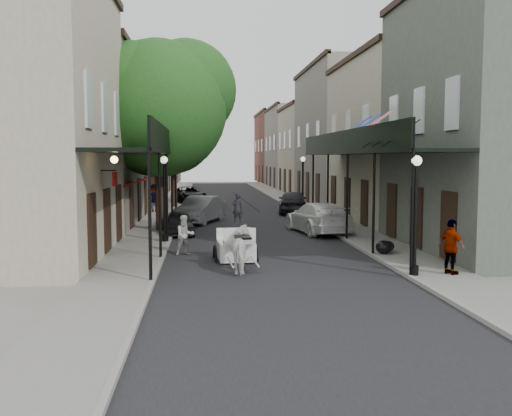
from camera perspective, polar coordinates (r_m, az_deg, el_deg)
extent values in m
plane|color=gray|center=(19.48, 1.94, -6.09)|extent=(140.00, 140.00, 0.00)
cube|color=black|center=(39.21, -1.74, -0.45)|extent=(8.00, 90.00, 0.01)
cube|color=gray|center=(39.22, -9.05, -0.43)|extent=(2.20, 90.00, 0.12)
cube|color=gray|center=(39.83, 5.46, -0.31)|extent=(2.20, 90.00, 0.12)
cube|color=#BBB396|center=(49.37, -12.57, 6.66)|extent=(5.00, 80.00, 10.50)
cube|color=gray|center=(50.20, 7.43, 6.71)|extent=(5.00, 80.00, 10.50)
cube|color=black|center=(26.09, -11.03, 5.48)|extent=(2.20, 18.00, 0.12)
cube|color=black|center=(26.01, -8.73, 6.62)|extent=(0.06, 18.00, 1.00)
cylinder|color=black|center=(17.11, -10.58, -0.54)|extent=(0.10, 0.10, 4.00)
cylinder|color=black|center=(25.06, -8.91, 1.23)|extent=(0.10, 0.10, 4.00)
cylinder|color=black|center=(33.04, -8.04, 2.15)|extent=(0.10, 0.10, 4.00)
cube|color=black|center=(27.00, 10.70, 5.47)|extent=(2.20, 18.00, 0.12)
cube|color=black|center=(26.74, 8.54, 6.58)|extent=(0.06, 18.00, 1.00)
cylinder|color=black|center=(18.21, 15.37, -0.30)|extent=(0.10, 0.10, 4.00)
cylinder|color=black|center=(25.82, 9.11, 1.34)|extent=(0.10, 0.10, 4.00)
cylinder|color=black|center=(33.62, 5.72, 2.23)|extent=(0.10, 0.10, 4.00)
cylinder|color=#382619|center=(29.05, -9.62, 3.32)|extent=(0.44, 0.44, 5.60)
sphere|color=#20511A|center=(29.14, -9.72, 9.78)|extent=(6.80, 6.80, 6.80)
sphere|color=#20511A|center=(29.77, -6.99, 11.65)|extent=(5.10, 5.10, 5.10)
cylinder|color=#382619|center=(43.03, -8.22, 3.50)|extent=(0.44, 0.44, 5.04)
sphere|color=#20511A|center=(43.05, -8.27, 7.42)|extent=(6.00, 6.00, 6.00)
sphere|color=#20511A|center=(43.65, -6.65, 8.59)|extent=(4.50, 4.50, 4.50)
cylinder|color=black|center=(18.50, 15.52, -6.01)|extent=(0.28, 0.28, 0.30)
cylinder|color=black|center=(18.27, 15.64, -1.24)|extent=(0.12, 0.12, 3.40)
sphere|color=white|center=(18.17, 15.78, 4.57)|extent=(0.32, 0.32, 0.32)
cylinder|color=black|center=(25.26, -9.08, -2.96)|extent=(0.28, 0.28, 0.30)
cylinder|color=black|center=(25.09, -9.13, 0.55)|extent=(0.12, 0.12, 3.40)
sphere|color=white|center=(25.02, -9.19, 4.78)|extent=(0.32, 0.32, 0.32)
cylinder|color=black|center=(37.69, 4.68, -0.28)|extent=(0.28, 0.28, 0.30)
cylinder|color=black|center=(37.58, 4.70, 2.07)|extent=(0.12, 0.12, 3.40)
sphere|color=white|center=(37.53, 4.72, 4.89)|extent=(0.32, 0.32, 0.32)
imported|color=white|center=(18.83, -1.31, -4.14)|extent=(0.92, 1.83, 1.51)
torus|color=black|center=(21.38, -4.23, -3.55)|extent=(0.15, 1.18, 1.18)
torus|color=black|center=(21.55, -0.25, -3.47)|extent=(0.15, 1.18, 1.18)
torus|color=black|center=(20.18, -3.41, -4.85)|extent=(0.10, 0.62, 0.61)
torus|color=black|center=(20.32, -0.22, -4.78)|extent=(0.10, 0.62, 0.61)
cube|color=white|center=(21.22, -2.18, -2.54)|extent=(1.38, 1.72, 0.64)
cube|color=white|center=(20.22, -1.87, -1.61)|extent=(1.13, 0.57, 0.11)
cube|color=white|center=(19.96, -1.79, -0.90)|extent=(1.10, 0.16, 0.46)
imported|color=black|center=(20.16, -1.87, 0.00)|extent=(0.39, 0.27, 1.03)
imported|color=beige|center=(22.17, -7.13, -2.72)|extent=(0.92, 0.82, 1.56)
imported|color=gray|center=(39.16, -10.15, 1.00)|extent=(1.29, 0.86, 1.86)
imported|color=gray|center=(18.83, 18.96, -3.70)|extent=(0.79, 1.10, 1.73)
imported|color=black|center=(28.16, -7.67, -1.47)|extent=(1.63, 3.54, 1.17)
imported|color=#9D9CA2|center=(33.09, -5.59, -0.17)|extent=(3.19, 4.92, 1.53)
imported|color=black|center=(47.74, -6.71, 1.33)|extent=(3.41, 5.39, 1.39)
imported|color=white|center=(28.69, 6.22, -0.96)|extent=(2.97, 5.58, 1.54)
imported|color=black|center=(38.55, 3.70, 0.62)|extent=(2.49, 4.87, 1.59)
ellipsoid|color=black|center=(22.24, 12.64, -3.83)|extent=(0.60, 0.60, 0.51)
ellipsoid|color=black|center=(22.76, 13.01, -3.75)|extent=(0.53, 0.53, 0.42)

